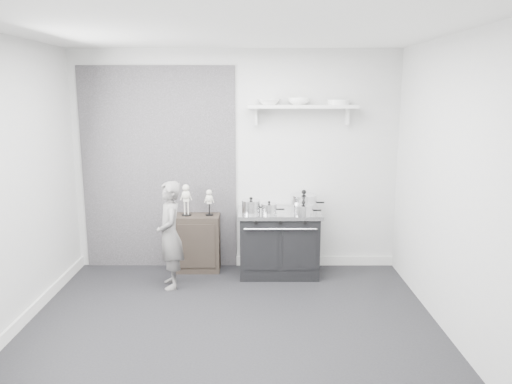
{
  "coord_description": "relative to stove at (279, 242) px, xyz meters",
  "views": [
    {
      "loc": [
        0.23,
        -4.32,
        2.2
      ],
      "look_at": [
        0.25,
        0.95,
        1.13
      ],
      "focal_mm": 35.0,
      "sensor_mm": 36.0,
      "label": 1
    }
  ],
  "objects": [
    {
      "name": "ground",
      "position": [
        -0.53,
        -1.48,
        -0.4
      ],
      "size": [
        4.0,
        4.0,
        0.0
      ],
      "primitive_type": "plane",
      "color": "black",
      "rests_on": "ground"
    },
    {
      "name": "room_shell",
      "position": [
        -0.62,
        -1.33,
        1.24
      ],
      "size": [
        4.02,
        3.62,
        2.71
      ],
      "color": "beige",
      "rests_on": "ground"
    },
    {
      "name": "wall_shelf",
      "position": [
        0.27,
        0.2,
        1.61
      ],
      "size": [
        1.3,
        0.26,
        0.24
      ],
      "color": "silver",
      "rests_on": "room_shell"
    },
    {
      "name": "stove",
      "position": [
        0.0,
        0.0,
        0.0
      ],
      "size": [
        0.99,
        0.62,
        0.79
      ],
      "color": "black",
      "rests_on": "ground"
    },
    {
      "name": "side_cabinet",
      "position": [
        -1.0,
        0.13,
        -0.05
      ],
      "size": [
        0.54,
        0.32,
        0.71
      ],
      "primitive_type": "cube",
      "color": "black",
      "rests_on": "ground"
    },
    {
      "name": "child",
      "position": [
        -1.25,
        -0.4,
        0.21
      ],
      "size": [
        0.4,
        0.51,
        1.22
      ],
      "primitive_type": "imported",
      "rotation": [
        0.0,
        0.0,
        -1.32
      ],
      "color": "slate",
      "rests_on": "ground"
    },
    {
      "name": "pot_front_left",
      "position": [
        -0.34,
        -0.11,
        0.47
      ],
      "size": [
        0.31,
        0.22,
        0.2
      ],
      "color": "silver",
      "rests_on": "stove"
    },
    {
      "name": "pot_back_right",
      "position": [
        0.3,
        0.09,
        0.49
      ],
      "size": [
        0.41,
        0.33,
        0.24
      ],
      "color": "silver",
      "rests_on": "stove"
    },
    {
      "name": "pot_front_right",
      "position": [
        0.27,
        -0.19,
        0.46
      ],
      "size": [
        0.33,
        0.24,
        0.17
      ],
      "color": "silver",
      "rests_on": "stove"
    },
    {
      "name": "pot_front_center",
      "position": [
        -0.13,
        -0.14,
        0.45
      ],
      "size": [
        0.27,
        0.18,
        0.16
      ],
      "color": "silver",
      "rests_on": "stove"
    },
    {
      "name": "skeleton_full",
      "position": [
        -1.13,
        0.13,
        0.53
      ],
      "size": [
        0.12,
        0.08,
        0.45
      ],
      "primitive_type": null,
      "color": "beige",
      "rests_on": "side_cabinet"
    },
    {
      "name": "skeleton_torso",
      "position": [
        -0.85,
        0.13,
        0.49
      ],
      "size": [
        0.1,
        0.07,
        0.37
      ],
      "primitive_type": null,
      "color": "beige",
      "rests_on": "side_cabinet"
    },
    {
      "name": "bowl_large",
      "position": [
        -0.12,
        0.19,
        1.68
      ],
      "size": [
        0.28,
        0.28,
        0.07
      ],
      "primitive_type": "imported",
      "color": "white",
      "rests_on": "wall_shelf"
    },
    {
      "name": "bowl_small",
      "position": [
        0.23,
        0.19,
        1.68
      ],
      "size": [
        0.26,
        0.26,
        0.08
      ],
      "primitive_type": "imported",
      "color": "white",
      "rests_on": "wall_shelf"
    },
    {
      "name": "plate_stack",
      "position": [
        0.7,
        0.19,
        1.67
      ],
      "size": [
        0.26,
        0.26,
        0.06
      ],
      "primitive_type": "cylinder",
      "color": "silver",
      "rests_on": "wall_shelf"
    }
  ]
}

